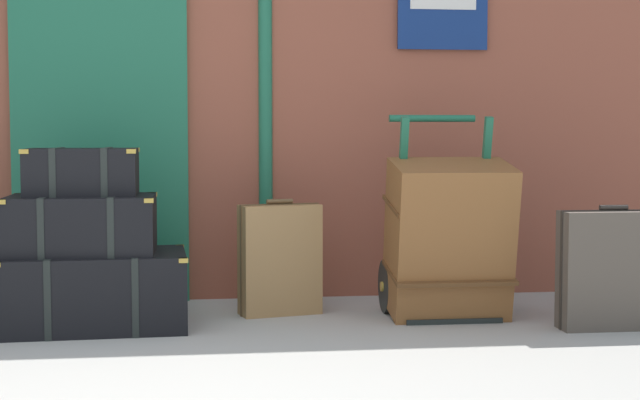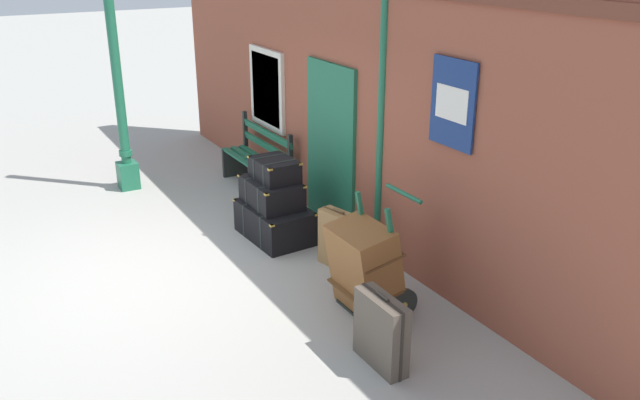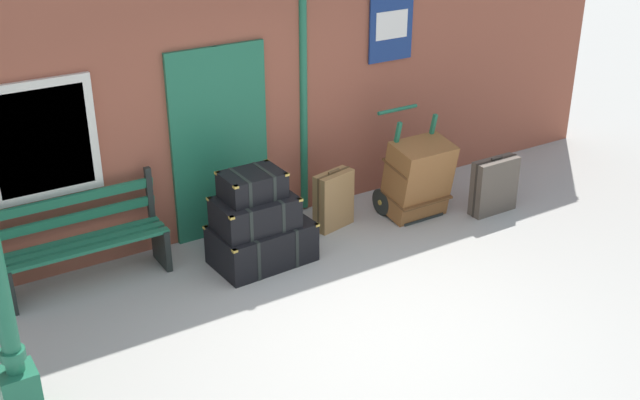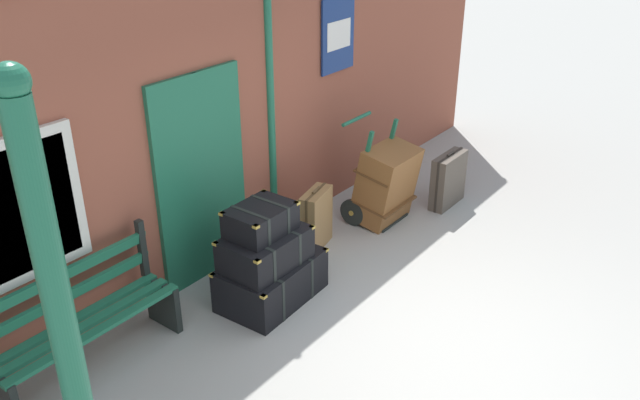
{
  "view_description": "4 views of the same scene",
  "coord_description": "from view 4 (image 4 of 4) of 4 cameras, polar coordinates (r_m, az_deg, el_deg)",
  "views": [
    {
      "loc": [
        0.32,
        -3.9,
        1.1
      ],
      "look_at": [
        1.05,
        1.92,
        0.68
      ],
      "focal_mm": 54.88,
      "sensor_mm": 36.0,
      "label": 1
    },
    {
      "loc": [
        6.57,
        -1.68,
        3.48
      ],
      "look_at": [
        0.78,
        1.65,
        0.84
      ],
      "focal_mm": 37.23,
      "sensor_mm": 36.0,
      "label": 2
    },
    {
      "loc": [
        -3.57,
        -4.83,
        4.1
      ],
      "look_at": [
        0.45,
        1.61,
        0.52
      ],
      "focal_mm": 44.6,
      "sensor_mm": 36.0,
      "label": 3
    },
    {
      "loc": [
        -4.22,
        -2.01,
        3.71
      ],
      "look_at": [
        0.56,
        1.64,
        0.73
      ],
      "focal_mm": 37.26,
      "sensor_mm": 36.0,
      "label": 4
    }
  ],
  "objects": [
    {
      "name": "steamer_trunk_top",
      "position": [
        6.05,
        -5.13,
        -1.71
      ],
      "size": [
        0.62,
        0.46,
        0.27
      ],
      "color": "black",
      "rests_on": "steamer_trunk_middle"
    },
    {
      "name": "brick_facade",
      "position": [
        6.58,
        -9.78,
        7.27
      ],
      "size": [
        10.4,
        0.35,
        3.2
      ],
      "color": "brown",
      "rests_on": "ground"
    },
    {
      "name": "steamer_trunk_base",
      "position": [
        6.4,
        -4.2,
        -6.85
      ],
      "size": [
        1.04,
        0.7,
        0.43
      ],
      "color": "black",
      "rests_on": "ground"
    },
    {
      "name": "steamer_trunk_middle",
      "position": [
        6.17,
        -4.71,
        -4.23
      ],
      "size": [
        0.81,
        0.55,
        0.33
      ],
      "color": "black",
      "rests_on": "steamer_trunk_base"
    },
    {
      "name": "platform_bench",
      "position": [
        5.77,
        -19.7,
        -9.88
      ],
      "size": [
        1.6,
        0.43,
        1.01
      ],
      "color": "#1E6647",
      "rests_on": "ground"
    },
    {
      "name": "ground_plane",
      "position": [
        5.97,
        9.53,
        -12.52
      ],
      "size": [
        60.0,
        60.0,
        0.0
      ],
      "primitive_type": "plane",
      "color": "#A3A099"
    },
    {
      "name": "suitcase_oxblood",
      "position": [
        7.19,
        -0.35,
        -1.66
      ],
      "size": [
        0.51,
        0.29,
        0.7
      ],
      "color": "olive",
      "rests_on": "ground"
    },
    {
      "name": "large_brown_trunk",
      "position": [
        7.7,
        5.68,
        1.36
      ],
      "size": [
        0.7,
        0.59,
        0.94
      ],
      "color": "brown",
      "rests_on": "ground"
    },
    {
      "name": "suitcase_caramel",
      "position": [
        8.26,
        10.95,
        1.71
      ],
      "size": [
        0.6,
        0.2,
        0.7
      ],
      "color": "#51473D",
      "rests_on": "ground"
    },
    {
      "name": "porters_trolley",
      "position": [
        7.87,
        4.54,
        0.38
      ],
      "size": [
        0.71,
        0.61,
        1.2
      ],
      "color": "black",
      "rests_on": "ground"
    }
  ]
}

